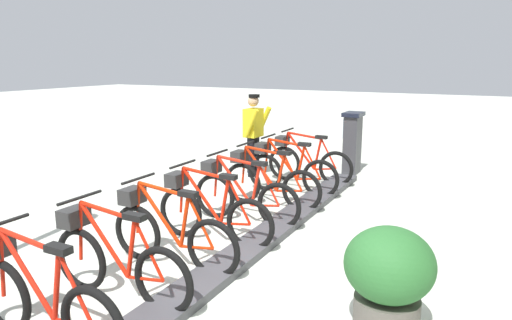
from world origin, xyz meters
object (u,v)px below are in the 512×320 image
(planter_bush, at_px, (389,277))
(bike_docked_2, at_px, (267,181))
(bike_docked_7, at_px, (38,298))
(bike_docked_0, at_px, (306,161))
(bike_docked_1, at_px, (288,170))
(payment_kiosk, at_px, (352,142))
(bike_docked_6, at_px, (114,259))
(bike_docked_4, at_px, (209,210))
(bike_docked_3, at_px, (241,194))
(bike_docked_5, at_px, (168,231))
(worker_near_rack, at_px, (254,132))

(planter_bush, bearing_deg, bike_docked_2, -48.00)
(bike_docked_7, bearing_deg, bike_docked_0, -90.00)
(bike_docked_1, xyz_separation_m, bike_docked_2, (0.00, 0.85, 0.00))
(payment_kiosk, height_order, bike_docked_6, payment_kiosk)
(bike_docked_2, relative_size, bike_docked_7, 1.00)
(bike_docked_2, bearing_deg, payment_kiosk, -101.41)
(bike_docked_0, relative_size, bike_docked_4, 1.00)
(payment_kiosk, bearing_deg, bike_docked_3, 81.18)
(bike_docked_1, height_order, bike_docked_6, same)
(bike_docked_2, bearing_deg, bike_docked_5, 90.00)
(payment_kiosk, relative_size, bike_docked_0, 0.74)
(bike_docked_2, bearing_deg, bike_docked_0, -90.00)
(bike_docked_1, height_order, bike_docked_4, same)
(bike_docked_6, distance_m, planter_bush, 2.58)
(bike_docked_0, bearing_deg, payment_kiosk, -116.75)
(bike_docked_2, height_order, bike_docked_7, same)
(bike_docked_7, bearing_deg, bike_docked_3, -90.00)
(bike_docked_2, distance_m, worker_near_rack, 2.06)
(payment_kiosk, bearing_deg, bike_docked_5, 83.94)
(bike_docked_6, bearing_deg, bike_docked_0, -90.00)
(bike_docked_5, xyz_separation_m, bike_docked_7, (0.00, 1.70, 0.00))
(bike_docked_2, height_order, bike_docked_5, same)
(bike_docked_1, bearing_deg, bike_docked_3, 90.00)
(payment_kiosk, xyz_separation_m, bike_docked_7, (0.57, 7.08, -0.24))
(payment_kiosk, xyz_separation_m, bike_docked_2, (0.57, 2.83, -0.24))
(bike_docked_3, distance_m, planter_bush, 3.16)
(bike_docked_2, distance_m, bike_docked_6, 3.40)
(payment_kiosk, xyz_separation_m, bike_docked_4, (0.57, 4.53, -0.24))
(bike_docked_0, relative_size, bike_docked_6, 1.00)
(bike_docked_0, relative_size, worker_near_rack, 1.04)
(bike_docked_1, relative_size, bike_docked_4, 1.00)
(payment_kiosk, relative_size, bike_docked_2, 0.74)
(bike_docked_3, bearing_deg, bike_docked_2, -90.00)
(payment_kiosk, xyz_separation_m, bike_docked_1, (0.57, 1.98, -0.24))
(bike_docked_2, bearing_deg, planter_bush, 132.00)
(planter_bush, bearing_deg, bike_docked_7, 30.41)
(bike_docked_3, height_order, bike_docked_7, same)
(worker_near_rack, distance_m, planter_bush, 5.74)
(payment_kiosk, height_order, worker_near_rack, worker_near_rack)
(bike_docked_3, xyz_separation_m, bike_docked_6, (0.00, 2.55, 0.00))
(bike_docked_2, relative_size, bike_docked_4, 1.00)
(bike_docked_4, bearing_deg, payment_kiosk, -97.19)
(bike_docked_7, distance_m, worker_near_rack, 6.04)
(payment_kiosk, height_order, bike_docked_2, payment_kiosk)
(worker_near_rack, bearing_deg, bike_docked_2, 123.79)
(planter_bush, bearing_deg, payment_kiosk, -71.02)
(bike_docked_3, distance_m, bike_docked_7, 3.40)
(bike_docked_4, bearing_deg, bike_docked_7, 90.00)
(worker_near_rack, bearing_deg, bike_docked_0, -178.19)
(payment_kiosk, xyz_separation_m, bike_docked_6, (0.57, 6.23, -0.24))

